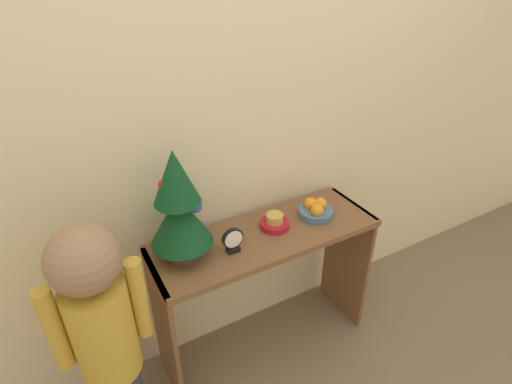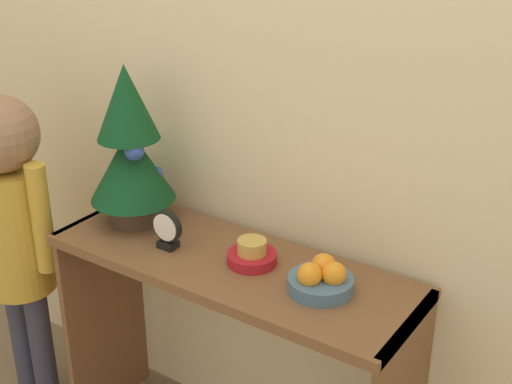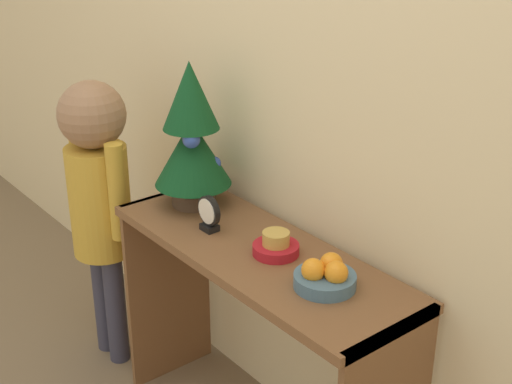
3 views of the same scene
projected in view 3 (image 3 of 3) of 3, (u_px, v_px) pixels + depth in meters
The scene contains 7 objects.
back_wall at pixel (321, 69), 2.04m from camera, with size 7.00×0.05×2.50m, color beige.
console_table at pixel (258, 301), 2.18m from camera, with size 1.07×0.37×0.74m.
mini_tree at pixel (192, 136), 2.31m from camera, with size 0.26×0.26×0.49m.
fruit_bowl at pixel (326, 276), 1.90m from camera, with size 0.17×0.17×0.09m.
singing_bowl at pixel (276, 246), 2.07m from camera, with size 0.14×0.14×0.07m.
desk_clock at pixel (209, 214), 2.20m from camera, with size 0.10×0.04×0.12m.
child_figure at pixel (99, 187), 2.59m from camera, with size 0.35×0.24×1.12m.
Camera 3 is at (1.45, -0.98, 1.74)m, focal length 50.00 mm.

